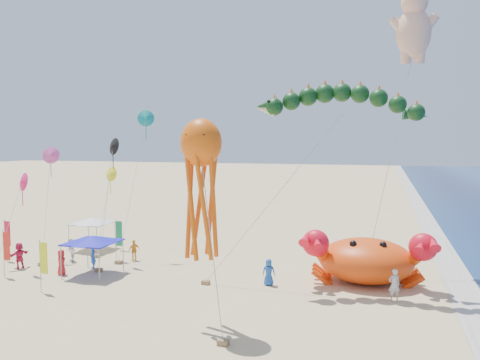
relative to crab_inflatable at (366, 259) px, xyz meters
name	(u,v)px	position (x,y,z in m)	size (l,w,h in m)	color
ground	(261,287)	(-6.23, -2.74, -1.57)	(320.00, 320.00, 0.00)	#D1B784
foam_strip	(472,306)	(5.77, -2.74, -1.56)	(320.00, 320.00, 0.00)	silver
crab_inflatable	(366,259)	(0.00, 0.00, 0.00)	(8.12, 5.65, 3.56)	#E7420C
dragon_kite	(340,107)	(-1.68, -1.43, 9.60)	(13.29, 3.84, 12.28)	black
cherub_kite	(414,24)	(2.72, 5.33, 15.77)	(4.25, 5.52, 19.81)	#FFBF9B
octopus_kite	(201,178)	(-7.51, -9.43, 5.73)	(3.07, 3.09, 10.17)	#EA5B0C
canopy_blue	(93,239)	(-17.85, -3.55, 0.87)	(3.46, 3.46, 2.71)	gray
canopy_white	(92,221)	(-22.38, 2.94, 0.87)	(3.21, 3.21, 2.71)	gray
feather_flags	(45,243)	(-21.50, -3.85, 0.44)	(8.69, 7.98, 3.20)	gray
beachgoers	(109,259)	(-17.27, -2.57, -0.68)	(26.33, 5.84, 1.88)	#CB204E
small_kites	(89,166)	(-20.65, 0.21, 5.65)	(8.01, 11.77, 11.58)	yellow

